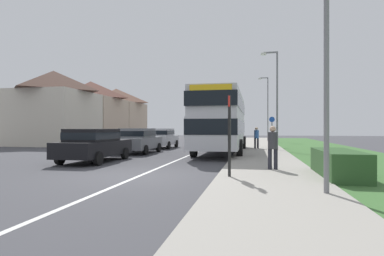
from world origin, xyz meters
The scene contains 17 objects.
ground_plane centered at (0.00, 0.00, 0.00)m, with size 120.00×120.00×0.00m, color #424247.
lane_marking_centre centered at (0.00, 8.00, 0.00)m, with size 0.14×60.00×0.01m, color silver.
pavement_near_side centered at (4.20, 6.00, 0.06)m, with size 3.20×68.00×0.12m, color #9E998E.
grass_verge_seaward centered at (8.50, 6.00, 0.04)m, with size 6.00×68.00×0.08m, color #3D6B33.
roadside_hedge centered at (6.30, 0.58, 0.45)m, with size 1.10×3.11×0.90m, color #2D5128.
double_decker_bus centered at (1.74, 10.02, 2.14)m, with size 2.80×10.81×3.70m.
parked_car_black centered at (-3.65, 3.73, 0.87)m, with size 2.01×4.52×1.56m.
parked_car_grey centered at (-3.47, 9.00, 0.87)m, with size 2.00×4.22×1.58m.
parked_car_silver centered at (-3.50, 14.10, 0.87)m, with size 2.00×3.95×1.57m.
pedestrian_at_stop centered at (4.39, 1.70, 0.98)m, with size 0.34×0.34×1.67m.
pedestrian_walking_away centered at (3.91, 13.56, 0.98)m, with size 0.34×0.34×1.67m.
bus_stop_sign centered at (3.00, -0.22, 1.54)m, with size 0.09×0.52×2.60m.
cycle_route_sign centered at (5.16, 16.15, 1.43)m, with size 0.44×0.08×2.52m.
street_lamp_near centered at (5.24, -2.25, 3.91)m, with size 1.14×0.20×6.74m.
street_lamp_mid centered at (5.17, 12.14, 3.94)m, with size 1.14×0.20×6.81m.
street_lamp_far centered at (5.21, 27.65, 4.31)m, with size 1.14×0.20×7.53m.
house_terrace_far_side centered at (-14.93, 23.53, 3.52)m, with size 6.69×20.40×7.05m.
Camera 1 is at (3.74, -9.79, 1.59)m, focal length 29.26 mm.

